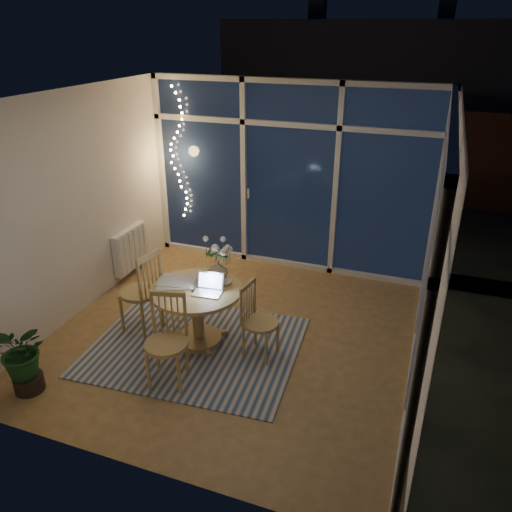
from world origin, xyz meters
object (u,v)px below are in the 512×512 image
dining_table (198,316)px  potted_plant (23,357)px  laptop (207,285)px  chair_front (166,342)px  chair_right (261,321)px  chair_left (140,290)px  flower_vase (218,271)px

dining_table → potted_plant: size_ratio=1.30×
dining_table → laptop: bearing=-19.0°
chair_front → laptop: 0.75m
chair_right → potted_plant: bearing=131.8°
chair_left → flower_vase: bearing=115.8°
chair_left → chair_right: bearing=99.4°
dining_table → chair_left: 0.75m
dining_table → laptop: laptop is taller
flower_vase → potted_plant: bearing=-130.3°
dining_table → flower_vase: flower_vase is taller
chair_right → chair_front: (-0.70, -0.73, 0.05)m
flower_vase → dining_table: bearing=-116.6°
flower_vase → laptop: bearing=-85.3°
chair_front → potted_plant: chair_front is taller
laptop → flower_vase: 0.32m
laptop → flower_vase: (-0.03, 0.32, -0.00)m
chair_right → chair_front: chair_front is taller
chair_left → potted_plant: bearing=-9.1°
dining_table → chair_front: (0.03, -0.72, 0.14)m
dining_table → potted_plant: potted_plant is taller
dining_table → potted_plant: 1.75m
laptop → chair_left: bearing=169.5°
chair_right → potted_plant: chair_right is taller
chair_right → laptop: (-0.57, -0.06, 0.36)m
chair_right → flower_vase: size_ratio=4.04×
chair_left → chair_front: bearing=55.4°
flower_vase → potted_plant: (-1.32, -1.55, -0.40)m
laptop → chair_front: bearing=-106.7°
chair_left → potted_plant: (-0.46, -1.31, -0.12)m
chair_left → chair_front: (0.75, -0.75, -0.03)m
dining_table → laptop: size_ratio=3.41×
chair_left → laptop: 0.93m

